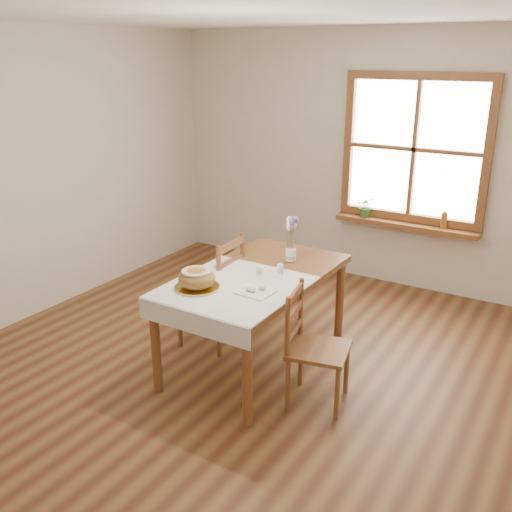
{
  "coord_description": "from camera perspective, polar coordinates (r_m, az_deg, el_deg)",
  "views": [
    {
      "loc": [
        2.12,
        -3.15,
        2.35
      ],
      "look_at": [
        0.0,
        0.3,
        0.9
      ],
      "focal_mm": 40.0,
      "sensor_mm": 36.0,
      "label": 1
    }
  ],
  "objects": [
    {
      "name": "window",
      "position": [
        5.92,
        15.57,
        10.25
      ],
      "size": [
        1.46,
        0.08,
        1.46
      ],
      "color": "brown",
      "rests_on": "ground"
    },
    {
      "name": "dining_table",
      "position": [
        4.39,
        0.0,
        -2.89
      ],
      "size": [
        0.9,
        1.6,
        0.75
      ],
      "color": "brown",
      "rests_on": "ground"
    },
    {
      "name": "window_sill",
      "position": [
        6.02,
        14.73,
        3.03
      ],
      "size": [
        1.46,
        0.2,
        0.05
      ],
      "color": "brown",
      "rests_on": "ground"
    },
    {
      "name": "bread_loaf",
      "position": [
        4.06,
        -5.96,
        -2.08
      ],
      "size": [
        0.27,
        0.27,
        0.15
      ],
      "primitive_type": "ellipsoid",
      "color": "olive",
      "rests_on": "bread_plate"
    },
    {
      "name": "pepper_shaker",
      "position": [
        4.31,
        2.43,
        -1.3
      ],
      "size": [
        0.06,
        0.06,
        0.09
      ],
      "primitive_type": "cylinder",
      "rotation": [
        0.0,
        0.0,
        -0.37
      ],
      "color": "white",
      "rests_on": "table_linen"
    },
    {
      "name": "egg_napkin",
      "position": [
        4.0,
        -0.09,
        -3.62
      ],
      "size": [
        0.26,
        0.22,
        0.01
      ],
      "primitive_type": "cube",
      "rotation": [
        0.0,
        0.0,
        -0.05
      ],
      "color": "silver",
      "rests_on": "table_linen"
    },
    {
      "name": "lavender_bouquet",
      "position": [
        4.56,
        3.53,
        2.25
      ],
      "size": [
        0.15,
        0.15,
        0.28
      ],
      "primitive_type": null,
      "color": "#7962AD",
      "rests_on": "flower_vase"
    },
    {
      "name": "room_walls",
      "position": [
        3.85,
        -2.38,
        10.06
      ],
      "size": [
        4.6,
        5.1,
        2.65
      ],
      "color": "beige",
      "rests_on": "ground"
    },
    {
      "name": "chair_right",
      "position": [
        4.01,
        6.33,
        -9.12
      ],
      "size": [
        0.5,
        0.48,
        0.86
      ],
      "primitive_type": null,
      "rotation": [
        0.0,
        0.0,
        1.79
      ],
      "color": "brown",
      "rests_on": "ground"
    },
    {
      "name": "potted_plant",
      "position": [
        6.12,
        10.93,
        4.65
      ],
      "size": [
        0.23,
        0.25,
        0.16
      ],
      "primitive_type": "imported",
      "rotation": [
        0.0,
        0.0,
        0.23
      ],
      "color": "#2E6729",
      "rests_on": "window_sill"
    },
    {
      "name": "flower_vase",
      "position": [
        4.62,
        3.48,
        0.02
      ],
      "size": [
        0.1,
        0.1,
        0.09
      ],
      "primitive_type": "cylinder",
      "rotation": [
        0.0,
        0.0,
        -0.15
      ],
      "color": "white",
      "rests_on": "dining_table"
    },
    {
      "name": "bread_plate",
      "position": [
        4.1,
        -5.92,
        -3.14
      ],
      "size": [
        0.33,
        0.33,
        0.02
      ],
      "primitive_type": "cylinder",
      "rotation": [
        0.0,
        0.0,
        -0.05
      ],
      "color": "white",
      "rests_on": "table_linen"
    },
    {
      "name": "eggs",
      "position": [
        3.99,
        -0.09,
        -3.27
      ],
      "size": [
        0.2,
        0.18,
        0.04
      ],
      "primitive_type": null,
      "rotation": [
        0.0,
        0.0,
        -0.05
      ],
      "color": "white",
      "rests_on": "egg_napkin"
    },
    {
      "name": "amber_bottle",
      "position": [
        5.9,
        18.3,
        3.46
      ],
      "size": [
        0.07,
        0.07,
        0.17
      ],
      "primitive_type": "cylinder",
      "rotation": [
        0.0,
        0.0,
        -0.15
      ],
      "color": "#9F5B1D",
      "rests_on": "window_sill"
    },
    {
      "name": "ground",
      "position": [
        4.47,
        -2.06,
        -12.06
      ],
      "size": [
        5.0,
        5.0,
        0.0
      ],
      "primitive_type": "plane",
      "color": "brown",
      "rests_on": "ground"
    },
    {
      "name": "table_linen",
      "position": [
        4.12,
        -2.22,
        -3.12
      ],
      "size": [
        0.91,
        0.99,
        0.01
      ],
      "primitive_type": "cube",
      "color": "silver",
      "rests_on": "dining_table"
    },
    {
      "name": "chair_left",
      "position": [
        4.78,
        -4.56,
        -3.41
      ],
      "size": [
        0.5,
        0.48,
        0.96
      ],
      "primitive_type": null,
      "rotation": [
        0.0,
        0.0,
        -1.5
      ],
      "color": "brown",
      "rests_on": "ground"
    },
    {
      "name": "salt_shaker",
      "position": [
        4.29,
        0.34,
        -1.45
      ],
      "size": [
        0.05,
        0.05,
        0.08
      ],
      "primitive_type": "cylinder",
      "rotation": [
        0.0,
        0.0,
        0.14
      ],
      "color": "white",
      "rests_on": "table_linen"
    }
  ]
}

